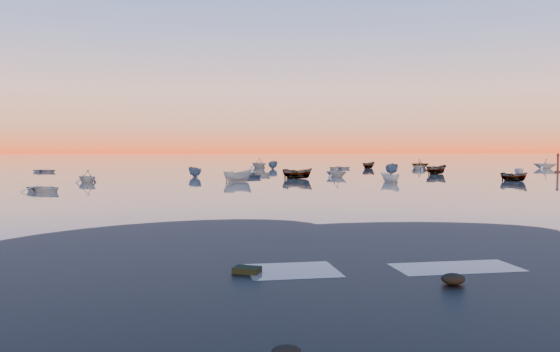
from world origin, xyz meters
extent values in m
plane|color=#6A6059|center=(0.00, 100.00, 0.00)|extent=(600.00, 600.00, 0.00)
imported|color=#BCBCB7|center=(-21.76, 26.20, 0.00)|extent=(3.97, 3.98, 0.99)
imported|color=gray|center=(-3.82, 38.13, 0.00)|extent=(3.32, 4.15, 1.33)
imported|color=gray|center=(10.03, 46.16, 0.00)|extent=(3.38, 3.30, 1.14)
cylinder|color=#4B1410|center=(48.75, 54.21, 0.05)|extent=(0.91, 0.91, 0.30)
cylinder|color=#4B1410|center=(48.75, 54.21, 1.32)|extent=(0.32, 0.32, 2.63)
cone|color=#4B1410|center=(48.75, 54.21, 2.88)|extent=(0.61, 0.61, 0.51)
camera|label=1|loc=(-9.53, -23.84, 3.77)|focal=35.00mm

